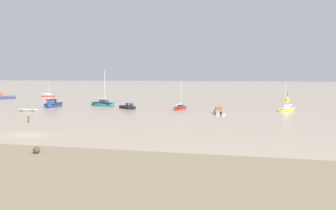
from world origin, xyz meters
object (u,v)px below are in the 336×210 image
motorboat_moored_2 (52,105)px  channel_buoy (287,99)px  motorboat_moored_1 (219,112)px  motorboat_moored_5 (1,98)px  sailboat_moored_3 (48,96)px  sailboat_moored_2 (180,108)px  rowboat_moored_1 (28,111)px  sailboat_moored_1 (103,104)px  motorboat_moored_3 (129,108)px  sailboat_moored_0 (286,110)px  mooring_post_left (28,119)px

motorboat_moored_2 → channel_buoy: bearing=112.3°
motorboat_moored_1 → motorboat_moored_5: 69.74m
sailboat_moored_3 → channel_buoy: 70.72m
sailboat_moored_2 → channel_buoy: bearing=-19.9°
motorboat_moored_5 → channel_buoy: (76.01, 13.25, 0.08)m
sailboat_moored_2 → rowboat_moored_1: size_ratio=1.39×
motorboat_moored_1 → sailboat_moored_1: sailboat_moored_1 is taller
motorboat_moored_1 → channel_buoy: bearing=-32.4°
sailboat_moored_2 → motorboat_moored_3: size_ratio=1.19×
rowboat_moored_1 → motorboat_moored_5: motorboat_moored_5 is taller
channel_buoy → motorboat_moored_5: bearing=-170.1°
sailboat_moored_0 → mooring_post_left: sailboat_moored_0 is taller
rowboat_moored_1 → mooring_post_left: bearing=-50.9°
sailboat_moored_0 → sailboat_moored_2: (-19.68, -2.29, 0.00)m
sailboat_moored_2 → motorboat_moored_5: 59.62m
sailboat_moored_2 → motorboat_moored_2: bearing=103.1°
sailboat_moored_0 → sailboat_moored_1: size_ratio=0.68×
sailboat_moored_2 → sailboat_moored_1: bearing=85.2°
motorboat_moored_1 → motorboat_moored_5: bearing=51.3°
motorboat_moored_2 → sailboat_moored_1: bearing=112.0°
motorboat_moored_1 → sailboat_moored_0: sailboat_moored_0 is taller
motorboat_moored_1 → motorboat_moored_3: bearing=58.4°
motorboat_moored_5 → motorboat_moored_3: bearing=98.7°
motorboat_moored_3 → rowboat_moored_1: size_ratio=1.16×
sailboat_moored_2 → rowboat_moored_1: sailboat_moored_2 is taller
motorboat_moored_5 → channel_buoy: channel_buoy is taller
motorboat_moored_5 → motorboat_moored_2: bearing=87.1°
motorboat_moored_2 → motorboat_moored_3: (17.08, -0.02, -0.11)m
sailboat_moored_1 → rowboat_moored_1: bearing=-91.0°
rowboat_moored_1 → mooring_post_left: size_ratio=3.03×
rowboat_moored_1 → mooring_post_left: mooring_post_left is taller
sailboat_moored_2 → sailboat_moored_3: sailboat_moored_2 is taller
motorboat_moored_5 → mooring_post_left: bearing=74.4°
motorboat_moored_2 → sailboat_moored_3: (-23.50, 37.00, -0.16)m
motorboat_moored_1 → motorboat_moored_5: (-64.46, 26.60, 0.12)m
motorboat_moored_5 → motorboat_moored_1: bearing=101.4°
sailboat_moored_1 → motorboat_moored_3: 10.53m
motorboat_moored_2 → rowboat_moored_1: bearing=-6.2°
channel_buoy → mooring_post_left: bearing=-120.0°
motorboat_moored_1 → sailboat_moored_1: bearing=50.9°
rowboat_moored_1 → channel_buoy: size_ratio=1.70×
sailboat_moored_0 → sailboat_moored_2: bearing=-48.6°
rowboat_moored_1 → channel_buoy: (45.72, 45.36, 0.30)m
sailboat_moored_2 → mooring_post_left: sailboat_moored_2 is taller
motorboat_moored_1 → sailboat_moored_0: (11.23, 8.49, -0.03)m
sailboat_moored_2 → sailboat_moored_3: size_ratio=1.10×
motorboat_moored_1 → channel_buoy: (11.55, 39.85, 0.20)m
sailboat_moored_1 → mooring_post_left: size_ratio=6.10×
motorboat_moored_1 → rowboat_moored_1: size_ratio=1.21×
motorboat_moored_2 → channel_buoy: size_ratio=2.96×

